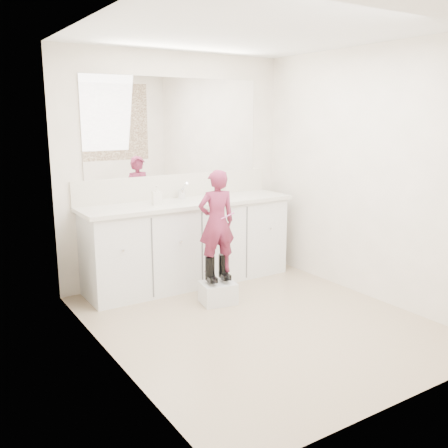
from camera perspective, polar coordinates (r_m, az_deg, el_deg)
floor at (r=4.44m, az=3.82°, el=-11.00°), size 3.00×3.00×0.00m
ceiling at (r=4.13m, az=4.33°, el=21.23°), size 3.00×3.00×0.00m
wall_back at (r=5.39m, az=-5.54°, el=6.32°), size 2.60×0.00×2.60m
wall_front at (r=3.07m, az=21.00°, el=1.02°), size 2.60×0.00×2.60m
wall_left at (r=3.51m, az=-13.27°, el=2.85°), size 0.00×3.00×3.00m
wall_right at (r=5.00m, az=16.17°, el=5.43°), size 0.00×3.00×3.00m
vanity_cabinet at (r=5.29m, az=-4.00°, el=-2.31°), size 2.20×0.55×0.85m
countertop at (r=5.18m, az=-4.00°, el=2.42°), size 2.28×0.58×0.04m
backsplash at (r=5.40m, az=-5.43°, el=4.36°), size 2.28×0.03×0.25m
mirror at (r=5.35m, az=-5.58°, el=11.00°), size 2.00×0.02×1.00m
dot_panel at (r=3.02m, az=21.50°, el=9.44°), size 2.00×0.01×1.20m
faucet at (r=5.31m, az=-4.86°, el=3.42°), size 0.08×0.08×0.10m
cup at (r=5.47m, az=-0.32°, el=3.75°), size 0.14×0.14×0.11m
soap_bottle at (r=4.98m, az=-7.70°, el=3.31°), size 0.10×0.10×0.19m
step_stool at (r=4.80m, az=-0.70°, el=-7.86°), size 0.36×0.32×0.20m
boot_left at (r=4.70m, az=-1.62°, el=-5.28°), size 0.13×0.19×0.26m
boot_right at (r=4.78m, az=-0.07°, el=-4.99°), size 0.13×0.19×0.26m
toddler at (r=4.63m, az=-0.86°, el=0.24°), size 0.39×0.29×0.97m
toothbrush at (r=4.58m, az=0.41°, el=0.94°), size 0.14×0.04×0.06m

